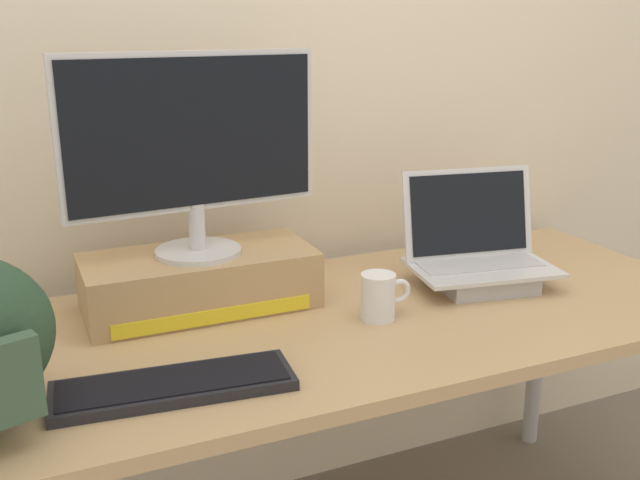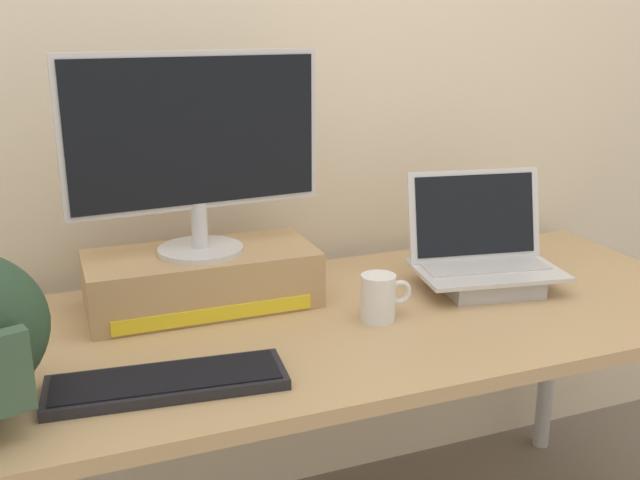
# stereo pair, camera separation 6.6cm
# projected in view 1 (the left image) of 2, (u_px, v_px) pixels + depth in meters

# --- Properties ---
(back_wall) EXTENTS (7.00, 0.10, 2.60)m
(back_wall) POSITION_uv_depth(u_px,v_px,m) (244.00, 36.00, 1.84)
(back_wall) COLOR beige
(back_wall) RESTS_ON ground
(desk) EXTENTS (1.92, 0.74, 0.71)m
(desk) POSITION_uv_depth(u_px,v_px,m) (320.00, 345.00, 1.61)
(desk) COLOR tan
(desk) RESTS_ON ground
(toner_box_yellow) EXTENTS (0.51, 0.24, 0.13)m
(toner_box_yellow) POSITION_uv_depth(u_px,v_px,m) (200.00, 281.00, 1.64)
(toner_box_yellow) COLOR tan
(toner_box_yellow) RESTS_ON desk
(desktop_monitor) EXTENTS (0.57, 0.19, 0.44)m
(desktop_monitor) POSITION_uv_depth(u_px,v_px,m) (193.00, 147.00, 1.55)
(desktop_monitor) COLOR silver
(desktop_monitor) RESTS_ON toner_box_yellow
(open_laptop) EXTENTS (0.38, 0.28, 0.27)m
(open_laptop) POSITION_uv_depth(u_px,v_px,m) (478.00, 262.00, 1.79)
(open_laptop) COLOR #ADADB2
(open_laptop) RESTS_ON desk
(external_keyboard) EXTENTS (0.43, 0.18, 0.02)m
(external_keyboard) POSITION_uv_depth(u_px,v_px,m) (174.00, 385.00, 1.28)
(external_keyboard) COLOR black
(external_keyboard) RESTS_ON desk
(coffee_mug) EXTENTS (0.12, 0.08, 0.10)m
(coffee_mug) POSITION_uv_depth(u_px,v_px,m) (379.00, 296.00, 1.58)
(coffee_mug) COLOR silver
(coffee_mug) RESTS_ON desk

